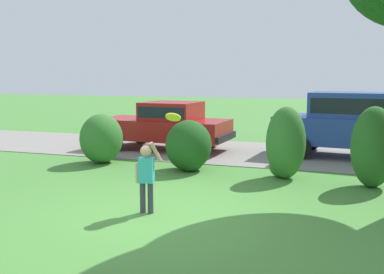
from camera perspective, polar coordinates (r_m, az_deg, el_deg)
ground_plane at (r=7.91m, az=-3.70°, el=-9.94°), size 80.00×80.00×0.00m
driveway_strip at (r=14.17m, az=6.66°, el=-1.96°), size 28.00×4.40×0.02m
shrub_near_tree at (r=12.63m, az=-11.39°, el=-0.20°), size 1.13×1.31×1.36m
shrub_centre_left at (r=11.41m, az=-0.40°, el=-1.30°), size 1.16×1.30×1.29m
shrub_centre at (r=10.74m, az=11.73°, el=-1.02°), size 0.92×0.99×1.70m
shrub_centre_right at (r=10.40m, az=21.96°, el=-1.20°), size 0.94×1.01×1.76m
parked_sedan at (r=14.55m, az=-3.37°, el=1.66°), size 4.50×2.29×1.56m
parked_suv at (r=13.90m, az=19.89°, el=1.86°), size 4.85×2.44×1.92m
child_thrower at (r=7.91m, az=-5.80°, el=-4.58°), size 0.43×0.31×1.29m
frisbee at (r=8.09m, az=-2.40°, el=2.53°), size 0.29×0.25×0.19m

